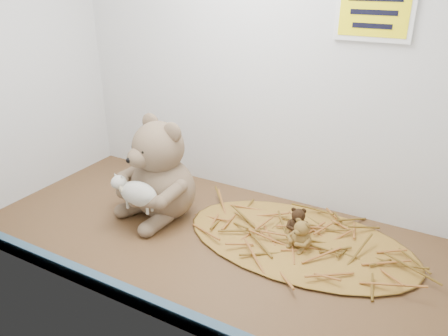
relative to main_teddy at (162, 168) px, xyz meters
The scene contains 8 objects.
alcove_shell 34.95cm from the main_teddy, 14.54° to the left, with size 120.40×60.20×90.40cm.
front_rail 39.39cm from the main_teddy, 64.06° to the right, with size 119.28×2.20×3.60cm, color #3C5F74.
straw_bed 41.61cm from the main_teddy, ahead, with size 60.71×35.25×1.17cm, color brown.
main_teddy is the anchor object (origin of this frame).
toy_lamb 10.83cm from the main_teddy, 90.00° to the right, with size 14.22×8.68×9.19cm, color beige, non-canonical shape.
mini_teddy_tan 41.66cm from the main_teddy, ahead, with size 6.23×6.58×7.73cm, color olive, non-canonical shape.
mini_teddy_brown 39.37cm from the main_teddy, 11.85° to the left, with size 5.85×6.17×7.25cm, color black, non-canonical shape.
wall_sign 66.35cm from the main_teddy, 28.00° to the left, with size 16.00×1.20×11.00cm, color yellow.
Camera 1 is at (51.71, -82.36, 63.88)cm, focal length 35.00 mm.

